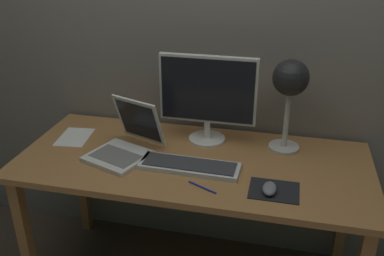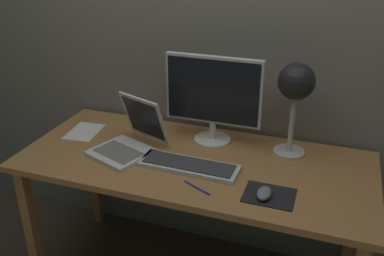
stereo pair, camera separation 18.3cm
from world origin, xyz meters
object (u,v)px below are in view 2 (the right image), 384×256
Objects in this scene: pen at (197,188)px; mouse at (264,193)px; laptop at (132,136)px; keyboard_main at (189,166)px; desk_lamp at (296,88)px; monitor at (213,95)px.

mouse is at bearing 5.64° from pen.
pen is at bearing -29.04° from laptop.
laptop reaches higher than keyboard_main.
desk_lamp is at bearing 15.94° from laptop.
laptop is (-0.31, 0.08, 0.06)m from keyboard_main.
desk_lamp is (0.37, -0.00, 0.08)m from monitor.
mouse is (0.33, -0.40, -0.22)m from monitor.
mouse reaches higher than pen.
keyboard_main is 1.01× the size of desk_lamp.
laptop is at bearing 165.60° from keyboard_main.
laptop is 2.75× the size of pen.
keyboard_main is 0.17m from pen.
keyboard_main is 0.58m from desk_lamp.
monitor is at bearing 129.86° from mouse.
laptop is 0.46m from pen.
desk_lamp reaches higher than laptop.
desk_lamp is (0.39, 0.28, 0.31)m from keyboard_main.
monitor is at bearing 179.83° from desk_lamp.
monitor reaches higher than keyboard_main.
mouse is 0.69× the size of pen.
desk_lamp reaches higher than keyboard_main.
desk_lamp is 0.50m from mouse.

